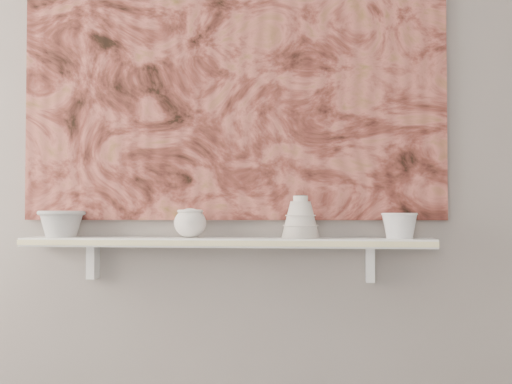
% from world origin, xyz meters
% --- Properties ---
extents(wall_back, '(3.60, 0.00, 3.60)m').
position_xyz_m(wall_back, '(0.00, 1.60, 1.35)').
color(wall_back, gray).
rests_on(wall_back, floor).
extents(shelf, '(1.40, 0.18, 0.03)m').
position_xyz_m(shelf, '(0.00, 1.51, 0.92)').
color(shelf, silver).
rests_on(shelf, wall_back).
extents(shelf_stripe, '(1.40, 0.01, 0.02)m').
position_xyz_m(shelf_stripe, '(0.00, 1.41, 0.92)').
color(shelf_stripe, beige).
rests_on(shelf_stripe, shelf).
extents(bracket_left, '(0.03, 0.06, 0.12)m').
position_xyz_m(bracket_left, '(-0.49, 1.57, 0.84)').
color(bracket_left, silver).
rests_on(bracket_left, wall_back).
extents(bracket_right, '(0.03, 0.06, 0.12)m').
position_xyz_m(bracket_right, '(0.49, 1.57, 0.84)').
color(bracket_right, silver).
rests_on(bracket_right, wall_back).
extents(painting, '(1.50, 0.02, 1.10)m').
position_xyz_m(painting, '(0.00, 1.59, 1.54)').
color(painting, brown).
rests_on(painting, wall_back).
extents(house_motif, '(0.09, 0.00, 0.08)m').
position_xyz_m(house_motif, '(0.45, 1.57, 1.23)').
color(house_motif, black).
rests_on(house_motif, painting).
extents(bowl_grey, '(0.18, 0.18, 0.10)m').
position_xyz_m(bowl_grey, '(-0.58, 1.51, 0.98)').
color(bowl_grey, '#9A9A97').
rests_on(bowl_grey, shelf).
extents(cup_cream, '(0.14, 0.14, 0.10)m').
position_xyz_m(cup_cream, '(-0.12, 1.51, 0.98)').
color(cup_cream, silver).
rests_on(cup_cream, shelf).
extents(bell_vessel, '(0.16, 0.16, 0.14)m').
position_xyz_m(bell_vessel, '(0.26, 1.51, 1.00)').
color(bell_vessel, silver).
rests_on(bell_vessel, shelf).
extents(bowl_white, '(0.14, 0.14, 0.09)m').
position_xyz_m(bowl_white, '(0.58, 1.51, 0.97)').
color(bowl_white, silver).
rests_on(bowl_white, shelf).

